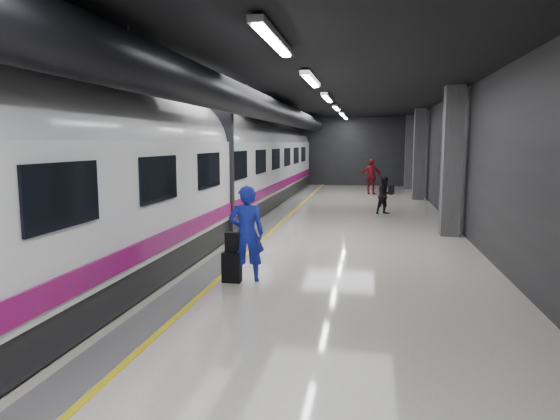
{
  "coord_description": "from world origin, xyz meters",
  "views": [
    {
      "loc": [
        2.07,
        -13.78,
        2.82
      ],
      "look_at": [
        0.07,
        -2.44,
        1.27
      ],
      "focal_mm": 32.0,
      "sensor_mm": 36.0,
      "label": 1
    }
  ],
  "objects": [
    {
      "name": "traveler_far_b",
      "position": [
        2.23,
        14.19,
        0.98
      ],
      "size": [
        1.21,
        0.67,
        1.96
      ],
      "primitive_type": "imported",
      "rotation": [
        0.0,
        0.0,
        0.17
      ],
      "color": "maroon",
      "rests_on": "ground"
    },
    {
      "name": "train",
      "position": [
        -3.25,
        -0.0,
        2.07
      ],
      "size": [
        3.05,
        38.0,
        4.05
      ],
      "color": "black",
      "rests_on": "ground"
    },
    {
      "name": "platform_hall",
      "position": [
        -0.29,
        0.96,
        3.54
      ],
      "size": [
        10.02,
        40.02,
        4.51
      ],
      "color": "black",
      "rests_on": "ground"
    },
    {
      "name": "suitcase_main",
      "position": [
        -0.62,
        -4.21,
        0.31
      ],
      "size": [
        0.38,
        0.24,
        0.61
      ],
      "primitive_type": "cube",
      "rotation": [
        0.0,
        0.0,
        -0.01
      ],
      "color": "black",
      "rests_on": "ground"
    },
    {
      "name": "shoulder_bag",
      "position": [
        -0.6,
        -4.17,
        0.82
      ],
      "size": [
        0.31,
        0.17,
        0.41
      ],
      "primitive_type": "cube",
      "rotation": [
        0.0,
        0.0,
        -0.01
      ],
      "color": "black",
      "rests_on": "suitcase_main"
    },
    {
      "name": "traveler_far_a",
      "position": [
        2.75,
        6.35,
        0.75
      ],
      "size": [
        0.92,
        0.86,
        1.5
      ],
      "primitive_type": "imported",
      "rotation": [
        0.0,
        0.0,
        0.52
      ],
      "color": "black",
      "rests_on": "ground"
    },
    {
      "name": "ground",
      "position": [
        0.0,
        0.0,
        0.0
      ],
      "size": [
        40.0,
        40.0,
        0.0
      ],
      "primitive_type": "plane",
      "color": "silver",
      "rests_on": "ground"
    },
    {
      "name": "traveler_main",
      "position": [
        -0.34,
        -4.07,
        0.99
      ],
      "size": [
        0.82,
        0.64,
        1.97
      ],
      "primitive_type": "imported",
      "rotation": [
        0.0,
        0.0,
        3.4
      ],
      "color": "#1B2BCD",
      "rests_on": "ground"
    },
    {
      "name": "suitcase_far",
      "position": [
        3.36,
        14.65,
        0.24
      ],
      "size": [
        0.35,
        0.25,
        0.47
      ],
      "primitive_type": "cube",
      "rotation": [
        0.0,
        0.0,
        -0.13
      ],
      "color": "black",
      "rests_on": "ground"
    }
  ]
}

